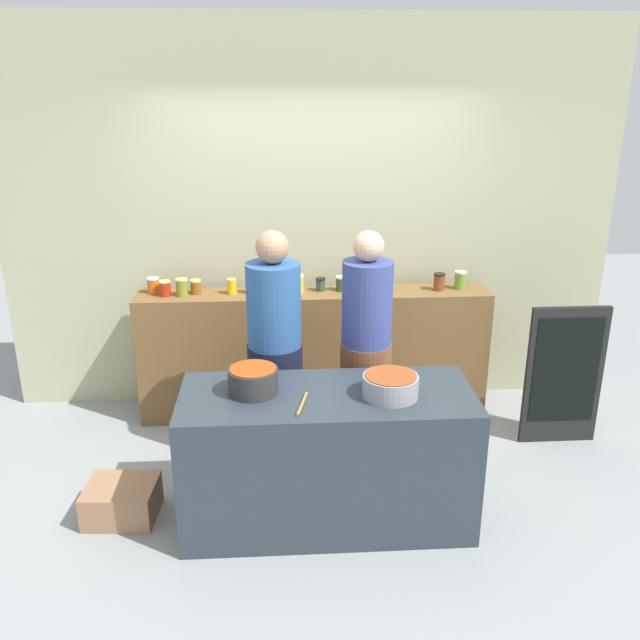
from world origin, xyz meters
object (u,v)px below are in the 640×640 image
(preserve_jar_12, at_px, (387,284))
(chalkboard_sign, at_px, (564,375))
(preserve_jar_6, at_px, (266,283))
(preserve_jar_8, at_px, (320,284))
(preserve_jar_10, at_px, (358,282))
(preserve_jar_11, at_px, (372,285))
(cooking_pot_center, at_px, (390,386))
(preserve_jar_0, at_px, (153,285))
(wooden_spoon, at_px, (302,404))
(cook_with_tongs, at_px, (275,365))
(preserve_jar_13, at_px, (439,282))
(preserve_jar_1, at_px, (165,288))
(preserve_jar_3, at_px, (196,287))
(preserve_jar_5, at_px, (253,285))
(preserve_jar_2, at_px, (182,287))
(preserve_jar_4, at_px, (232,286))
(preserve_jar_9, at_px, (341,283))
(preserve_jar_7, at_px, (298,284))
(cook_in_cap, at_px, (366,364))
(preserve_jar_14, at_px, (460,280))
(bread_crate, at_px, (122,501))
(cooking_pot_left, at_px, (253,381))

(preserve_jar_12, xyz_separation_m, chalkboard_sign, (1.21, -0.56, -0.54))
(preserve_jar_6, bearing_deg, preserve_jar_8, -3.47)
(preserve_jar_10, distance_m, preserve_jar_11, 0.13)
(preserve_jar_6, bearing_deg, chalkboard_sign, -17.02)
(cooking_pot_center, distance_m, chalkboard_sign, 1.70)
(preserve_jar_0, bearing_deg, preserve_jar_10, 0.15)
(wooden_spoon, bearing_deg, cooking_pot_center, 9.52)
(cook_with_tongs, bearing_deg, preserve_jar_13, 31.70)
(preserve_jar_1, bearing_deg, preserve_jar_3, 10.99)
(preserve_jar_5, distance_m, preserve_jar_6, 0.12)
(preserve_jar_0, xyz_separation_m, preserve_jar_8, (1.27, -0.02, -0.01))
(preserve_jar_2, distance_m, preserve_jar_4, 0.37)
(preserve_jar_2, xyz_separation_m, preserve_jar_9, (1.20, 0.05, -0.01))
(preserve_jar_7, relative_size, preserve_jar_9, 1.25)
(preserve_jar_11, distance_m, cook_in_cap, 0.86)
(preserve_jar_14, distance_m, cook_with_tongs, 1.68)
(preserve_jar_9, bearing_deg, cook_in_cap, -84.14)
(preserve_jar_11, relative_size, cook_with_tongs, 0.07)
(preserve_jar_3, bearing_deg, preserve_jar_0, 173.65)
(preserve_jar_8, xyz_separation_m, bread_crate, (-1.30, -1.36, -0.95))
(preserve_jar_13, distance_m, cook_with_tongs, 1.52)
(preserve_jar_7, height_order, chalkboard_sign, preserve_jar_7)
(cooking_pot_left, bearing_deg, preserve_jar_1, 117.24)
(preserve_jar_0, relative_size, cook_in_cap, 0.07)
(cooking_pot_center, distance_m, bread_crate, 1.79)
(preserve_jar_13, xyz_separation_m, preserve_jar_14, (0.17, 0.03, 0.00))
(preserve_jar_10, height_order, chalkboard_sign, preserve_jar_10)
(cook_with_tongs, bearing_deg, cooking_pot_left, -101.95)
(preserve_jar_3, distance_m, bread_crate, 1.69)
(preserve_jar_13, bearing_deg, preserve_jar_12, -177.13)
(preserve_jar_5, relative_size, preserve_jar_8, 1.40)
(preserve_jar_4, xyz_separation_m, cooking_pot_left, (0.20, -1.36, -0.16))
(preserve_jar_7, height_order, cook_in_cap, cook_in_cap)
(preserve_jar_0, relative_size, preserve_jar_10, 1.13)
(preserve_jar_14, xyz_separation_m, bread_crate, (-2.38, -1.35, -0.97))
(preserve_jar_14, bearing_deg, preserve_jar_2, -178.75)
(preserve_jar_2, height_order, chalkboard_sign, preserve_jar_2)
(preserve_jar_9, height_order, cook_in_cap, cook_in_cap)
(preserve_jar_1, bearing_deg, preserve_jar_9, 2.05)
(cooking_pot_center, bearing_deg, bread_crate, 175.18)
(preserve_jar_3, relative_size, preserve_jar_10, 1.03)
(preserve_jar_1, xyz_separation_m, preserve_jar_6, (0.75, 0.08, -0.00))
(wooden_spoon, bearing_deg, bread_crate, 168.69)
(preserve_jar_12, relative_size, bread_crate, 0.29)
(preserve_jar_6, bearing_deg, preserve_jar_11, -5.96)
(cook_in_cap, bearing_deg, preserve_jar_3, 144.98)
(preserve_jar_7, distance_m, cook_in_cap, 0.96)
(preserve_jar_9, xyz_separation_m, preserve_jar_13, (0.75, -0.03, 0.01))
(preserve_jar_4, distance_m, cooking_pot_left, 1.38)
(preserve_jar_7, bearing_deg, preserve_jar_0, 176.39)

